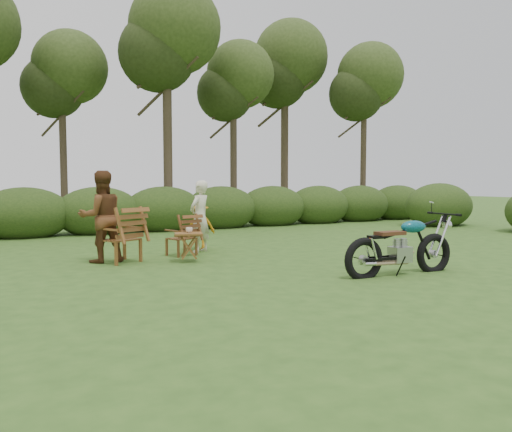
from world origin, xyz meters
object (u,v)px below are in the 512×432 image
cup (189,230)px  adult_a (200,252)px  lawn_chair_left (121,262)px  adult_b (102,262)px  child (200,249)px  side_table (189,247)px  motorcycle (400,274)px  lawn_chair_right (182,255)px

cup → adult_a: adult_a is taller
lawn_chair_left → adult_b: adult_b is taller
adult_a → child: adult_a is taller
side_table → adult_b: (-1.47, 0.76, -0.28)m
adult_a → child: bearing=-144.8°
motorcycle → adult_b: 5.48m
adult_b → motorcycle: bearing=134.1°
motorcycle → lawn_chair_right: 4.47m
cup → adult_b: bearing=154.3°
lawn_chair_left → side_table: (1.17, -0.56, 0.28)m
motorcycle → child: size_ratio=1.90×
motorcycle → cup: cup is taller
lawn_chair_left → child: size_ratio=0.97×
adult_a → motorcycle: bearing=82.9°
cup → lawn_chair_right: bearing=80.1°
lawn_chair_right → adult_a: (0.53, 0.27, 0.00)m
cup → child: cup is taller
motorcycle → child: bearing=115.6°
side_table → child: 1.78m
lawn_chair_left → cup: cup is taller
lawn_chair_left → adult_b: size_ratio=0.60×
side_table → adult_a: adult_a is taller
cup → lawn_chair_left: bearing=156.3°
motorcycle → adult_b: adult_b is taller
side_table → adult_a: size_ratio=0.36×
lawn_chair_right → adult_a: size_ratio=0.55×
side_table → lawn_chair_right: bearing=78.8°
adult_a → side_table: bearing=25.5°
adult_b → child: adult_b is taller
lawn_chair_right → child: 0.98m
motorcycle → cup: 3.96m
side_table → adult_a: bearing=58.0°
child → cup: bearing=68.6°
lawn_chair_left → adult_b: bearing=-57.1°
cup → adult_b: adult_b is taller
motorcycle → cup: (-2.58, 2.94, 0.61)m
motorcycle → lawn_chair_right: bearing=127.3°
lawn_chair_right → adult_a: adult_a is taller
lawn_chair_right → child: child is taller
cup → child: size_ratio=0.12×
lawn_chair_right → child: bearing=-152.7°
lawn_chair_left → side_table: bearing=130.1°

